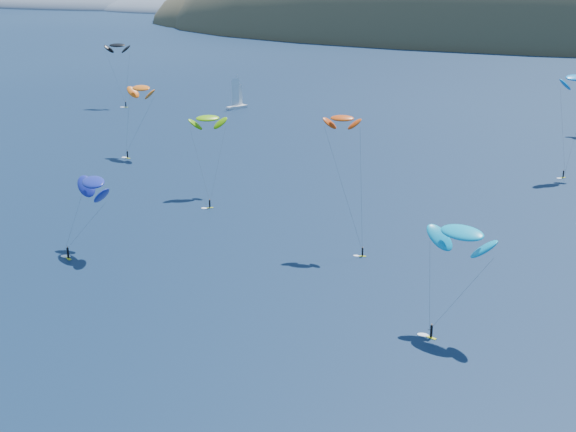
# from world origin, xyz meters

# --- Properties ---
(headland) EXTENTS (460.00, 250.00, 60.00)m
(headland) POSITION_xyz_m (-445.26, 750.08, -3.36)
(headland) COLOR slate
(headland) RESTS_ON ground
(sailboat) EXTENTS (9.79, 9.40, 11.71)m
(sailboat) POSITION_xyz_m (-64.78, 212.70, 0.96)
(sailboat) COLOR silver
(sailboat) RESTS_ON ground
(kitesurfer_1) EXTENTS (9.79, 9.51, 19.97)m
(kitesurfer_1) POSITION_xyz_m (-59.03, 142.18, 17.42)
(kitesurfer_1) COLOR #CDD818
(kitesurfer_1) RESTS_ON ground
(kitesurfer_3) EXTENTS (10.66, 15.81, 18.62)m
(kitesurfer_3) POSITION_xyz_m (-26.80, 116.48, 16.37)
(kitesurfer_3) COLOR #CDD818
(kitesurfer_3) RESTS_ON ground
(kitesurfer_4) EXTENTS (9.08, 9.65, 25.50)m
(kitesurfer_4) POSITION_xyz_m (46.00, 161.35, 22.96)
(kitesurfer_4) COLOR #CDD818
(kitesurfer_4) RESTS_ON ground
(kitesurfer_5) EXTENTS (10.95, 8.99, 16.85)m
(kitesurfer_5) POSITION_xyz_m (36.52, 67.05, 14.05)
(kitesurfer_5) COLOR #CDD818
(kitesurfer_5) RESTS_ON ground
(kitesurfer_9) EXTENTS (9.61, 6.79, 24.86)m
(kitesurfer_9) POSITION_xyz_m (10.81, 93.85, 23.02)
(kitesurfer_9) COLOR #CDD818
(kitesurfer_9) RESTS_ON ground
(kitesurfer_10) EXTENTS (11.23, 11.88, 15.16)m
(kitesurfer_10) POSITION_xyz_m (-28.73, 76.04, 12.25)
(kitesurfer_10) COLOR #CDD818
(kitesurfer_10) RESTS_ON ground
(kitesurfer_12) EXTENTS (9.53, 6.95, 23.17)m
(kitesurfer_12) POSITION_xyz_m (-105.63, 203.52, 20.74)
(kitesurfer_12) COLOR #CDD818
(kitesurfer_12) RESTS_ON ground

